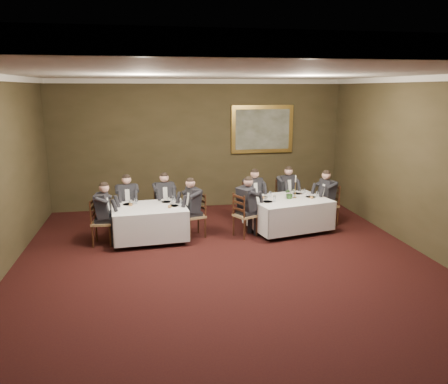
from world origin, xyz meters
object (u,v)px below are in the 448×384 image
object	(u,v)px
diner_main_endleft	(245,214)
diner_sec_endright	(194,215)
diner_main_endright	(327,204)
chair_sec_backright	(165,216)
diner_sec_backleft	(128,210)
centerpiece	(290,193)
chair_main_endright	(327,213)
table_second	(150,221)
chair_main_backleft	(252,211)
painting	(262,129)
diner_main_backleft	(253,202)
diner_sec_endleft	(102,221)
chair_main_backright	(285,207)
diner_main_backright	(286,199)
chair_sec_endleft	(102,232)
chair_main_endleft	(245,224)
diner_sec_backright	(164,207)
chair_sec_backleft	(128,219)
candlestick	(295,189)
table_main	(288,212)
chair_sec_endright	(195,224)

from	to	relation	value
diner_main_endleft	diner_sec_endright	size ratio (longest dim) A/B	1.00
diner_main_endright	chair_sec_backright	world-z (taller)	diner_main_endright
diner_sec_backleft	centerpiece	xyz separation A→B (m)	(3.71, -0.61, 0.39)
chair_main_endright	table_second	bearing A→B (deg)	83.90
chair_main_backleft	painting	distance (m)	2.59
diner_main_backleft	diner_main_endleft	size ratio (longest dim) A/B	1.00
diner_main_backleft	diner_sec_endleft	world-z (taller)	same
chair_main_backright	diner_main_backright	bearing A→B (deg)	90.00
diner_main_backleft	centerpiece	bearing A→B (deg)	118.95
diner_sec_endright	chair_sec_endleft	xyz separation A→B (m)	(-1.99, -0.16, -0.23)
diner_main_backleft	diner_sec_endleft	bearing A→B (deg)	2.81
diner_sec_endleft	chair_main_backleft	bearing A→B (deg)	111.43
chair_main_endleft	chair_sec_endleft	distance (m)	3.10
centerpiece	painting	size ratio (longest dim) A/B	0.16
chair_main_backleft	diner_sec_backright	xyz separation A→B (m)	(-2.17, -0.10, 0.23)
diner_sec_endright	chair_main_endright	bearing A→B (deg)	-101.12
chair_main_backleft	diner_sec_backleft	distance (m)	3.03
diner_main_endleft	diner_main_endright	xyz separation A→B (m)	(2.16, 0.48, 0.00)
chair_sec_backright	diner_main_backleft	bearing A→B (deg)	172.66
table_second	diner_main_backleft	size ratio (longest dim) A/B	1.25
chair_main_endright	chair_sec_backleft	size ratio (longest dim) A/B	1.00
diner_sec_backleft	chair_sec_backright	world-z (taller)	diner_sec_backleft
diner_main_endright	candlestick	world-z (taller)	diner_main_endright
chair_main_backright	table_main	bearing A→B (deg)	61.46
diner_main_backright	chair_main_endleft	bearing A→B (deg)	28.49
diner_main_backleft	chair_sec_backright	world-z (taller)	diner_main_backleft
table_main	chair_main_backleft	xyz separation A→B (m)	(-0.66, 0.78, -0.17)
diner_main_endleft	diner_main_endright	bearing A→B (deg)	75.23
chair_main_backright	diner_main_backleft	bearing A→B (deg)	-0.25
diner_main_endleft	diner_sec_backleft	xyz separation A→B (m)	(-2.60, 0.85, 0.00)
chair_main_backleft	chair_sec_endright	size ratio (longest dim) A/B	1.00
diner_main_endright	chair_sec_endleft	size ratio (longest dim) A/B	1.35
chair_main_endleft	diner_main_endleft	size ratio (longest dim) A/B	0.74
diner_main_backright	chair_sec_endleft	bearing A→B (deg)	1.59
chair_main_endright	diner_sec_backright	size ratio (longest dim) A/B	0.74
diner_sec_backleft	diner_sec_endright	size ratio (longest dim) A/B	1.00
diner_sec_endright	diner_main_endright	bearing A→B (deg)	-101.15
chair_sec_backright	chair_sec_endright	xyz separation A→B (m)	(0.64, -0.76, 0.00)
diner_main_endright	diner_sec_backleft	bearing A→B (deg)	74.14
diner_sec_backright	chair_sec_endleft	world-z (taller)	diner_sec_backright
chair_main_endright	painting	bearing A→B (deg)	14.80
table_main	chair_main_backleft	distance (m)	1.04
table_main	diner_main_endright	xyz separation A→B (m)	(1.08, 0.24, 0.06)
table_second	chair_sec_endright	xyz separation A→B (m)	(1.00, 0.08, -0.17)
table_main	diner_sec_backright	xyz separation A→B (m)	(-2.83, 0.68, 0.06)
table_main	chair_main_endleft	bearing A→B (deg)	-167.23
diner_sec_backright	diner_main_endright	bearing A→B (deg)	164.20
centerpiece	diner_main_endleft	bearing A→B (deg)	-167.52
chair_main_endright	diner_main_endleft	bearing A→B (deg)	91.20
chair_main_backleft	chair_main_endleft	bearing A→B (deg)	54.29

